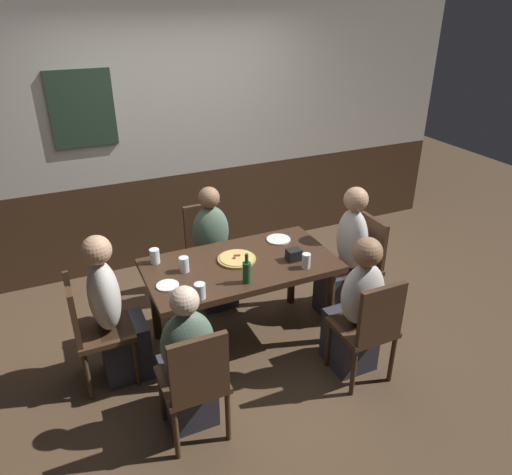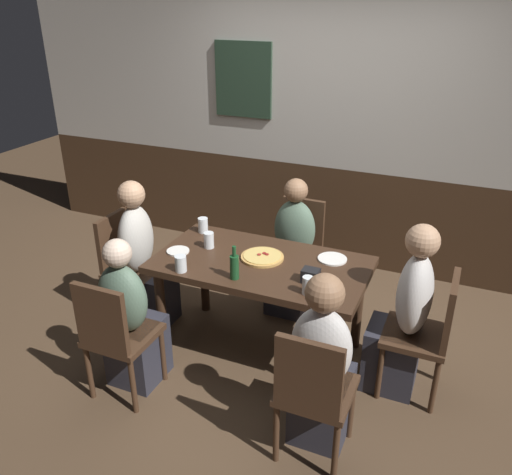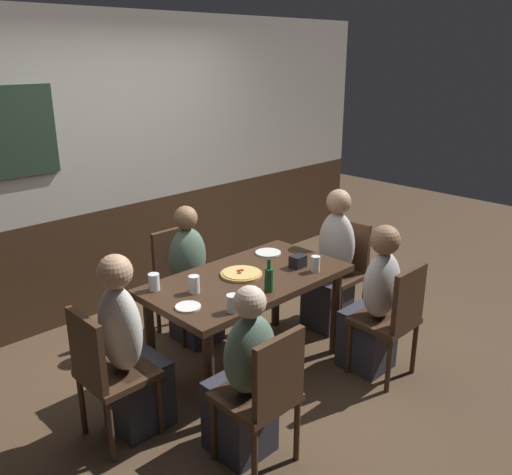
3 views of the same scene
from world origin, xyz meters
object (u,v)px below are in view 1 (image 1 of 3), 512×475
(person_mid_far, at_px, (213,256))
(plate_white_large, at_px, (278,239))
(chair_head_west, at_px, (92,326))
(beer_bottle_green, at_px, (247,272))
(person_head_west, at_px, (115,319))
(pint_glass_amber, at_px, (155,257))
(chair_left_near, at_px, (195,379))
(tumbler_water, at_px, (184,265))
(pint_glass_stout, at_px, (306,262))
(tumbler_short, at_px, (200,292))
(chair_mid_far, at_px, (207,246))
(person_right_near, at_px, (356,315))
(condiment_caddy, at_px, (294,255))
(chair_head_east, at_px, (361,260))
(plate_white_small, at_px, (168,286))
(pizza, at_px, (237,259))
(person_head_east, at_px, (346,262))
(dining_table, at_px, (241,273))
(chair_right_near, at_px, (369,326))
(person_left_near, at_px, (188,368))

(person_mid_far, distance_m, plate_white_large, 0.67)
(chair_head_west, xyz_separation_m, person_mid_far, (1.15, 0.65, -0.02))
(beer_bottle_green, distance_m, plate_white_large, 0.72)
(person_head_west, bearing_deg, pint_glass_amber, 35.49)
(chair_left_near, distance_m, tumbler_water, 0.95)
(chair_left_near, xyz_separation_m, pint_glass_stout, (1.07, 0.54, 0.29))
(pint_glass_amber, height_order, tumbler_short, pint_glass_amber)
(person_head_west, bearing_deg, person_mid_far, 33.34)
(chair_mid_far, distance_m, person_right_near, 1.61)
(chair_left_near, height_order, condiment_caddy, chair_left_near)
(chair_head_east, relative_size, plate_white_small, 5.41)
(condiment_caddy, bearing_deg, tumbler_short, -166.36)
(pizza, bearing_deg, person_head_east, -2.95)
(beer_bottle_green, bearing_deg, person_right_near, -27.60)
(dining_table, height_order, tumbler_short, tumbler_short)
(pizza, height_order, beer_bottle_green, beer_bottle_green)
(tumbler_water, bearing_deg, beer_bottle_green, -42.52)
(person_head_west, bearing_deg, pizza, 3.03)
(person_right_near, distance_m, tumbler_water, 1.33)
(person_head_east, xyz_separation_m, pint_glass_amber, (-1.60, 0.28, 0.28))
(dining_table, height_order, person_head_west, person_head_west)
(person_head_east, xyz_separation_m, plate_white_large, (-0.55, 0.23, 0.23))
(chair_mid_far, distance_m, tumbler_water, 0.92)
(beer_bottle_green, bearing_deg, plate_white_small, 161.08)
(person_head_east, xyz_separation_m, pizza, (-1.00, 0.05, 0.24))
(pint_glass_amber, distance_m, condiment_caddy, 1.08)
(chair_right_near, height_order, pint_glass_stout, chair_right_near)
(pint_glass_amber, height_order, beer_bottle_green, beer_bottle_green)
(chair_left_near, distance_m, pizza, 1.11)
(beer_bottle_green, bearing_deg, person_head_east, 14.72)
(person_mid_far, relative_size, plate_white_large, 5.52)
(person_head_west, distance_m, person_mid_far, 1.19)
(person_head_west, height_order, person_right_near, person_head_west)
(chair_right_near, height_order, chair_head_east, same)
(pint_glass_stout, bearing_deg, person_left_near, -160.63)
(tumbler_short, bearing_deg, chair_left_near, -113.28)
(person_head_east, relative_size, plate_white_small, 7.39)
(tumbler_water, relative_size, beer_bottle_green, 0.51)
(tumbler_short, xyz_separation_m, plate_white_large, (0.88, 0.56, -0.04))
(tumbler_water, bearing_deg, person_mid_far, 53.88)
(person_head_east, bearing_deg, plate_white_large, 157.54)
(person_right_near, distance_m, beer_bottle_green, 0.88)
(dining_table, bearing_deg, person_head_east, 0.00)
(tumbler_short, bearing_deg, beer_bottle_green, 7.96)
(person_left_near, bearing_deg, chair_left_near, -90.00)
(pizza, xyz_separation_m, tumbler_water, (-0.42, 0.01, 0.04))
(chair_right_near, xyz_separation_m, tumbler_water, (-1.08, 0.87, 0.30))
(pizza, distance_m, tumbler_water, 0.43)
(chair_right_near, relative_size, person_head_west, 0.74)
(pint_glass_amber, distance_m, plate_white_large, 1.05)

